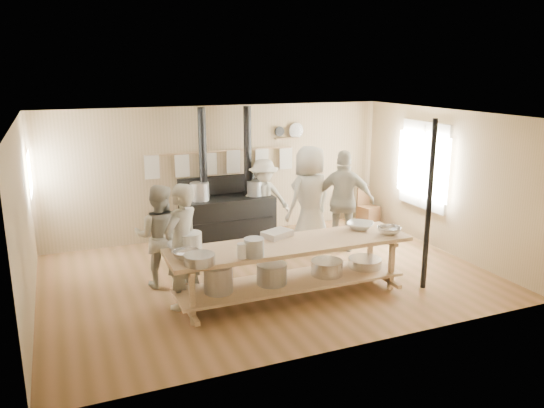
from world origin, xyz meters
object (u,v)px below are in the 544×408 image
object	(u,v)px
roasting_pan	(277,234)
cook_right	(344,201)
stove	(227,214)
cook_far_left	(182,247)
chair	(368,213)
cook_center	(310,199)
prep_table	(290,264)
cook_left	(160,236)
cook_by_window	(264,199)

from	to	relation	value
roasting_pan	cook_right	bearing A→B (deg)	33.62
stove	cook_far_left	size ratio (longest dim) A/B	1.45
chair	cook_center	bearing A→B (deg)	-165.34
prep_table	roasting_pan	size ratio (longest dim) A/B	8.39
cook_center	chair	distance (m)	2.34
cook_left	cook_center	world-z (taller)	cook_center
stove	cook_left	distance (m)	2.48
prep_table	chair	xyz separation A→B (m)	(3.15, 2.87, -0.28)
prep_table	cook_right	xyz separation A→B (m)	(1.78, 1.56, 0.42)
stove	chair	bearing A→B (deg)	-2.76
prep_table	chair	bearing A→B (deg)	42.25
cook_center	prep_table	bearing A→B (deg)	38.20
cook_center	chair	bearing A→B (deg)	-169.55
stove	cook_far_left	distance (m)	3.13
stove	cook_left	xyz separation A→B (m)	(-1.66, -1.82, 0.28)
stove	cook_center	bearing A→B (deg)	-45.09
prep_table	cook_left	xyz separation A→B (m)	(-1.66, 1.19, 0.28)
prep_table	cook_left	distance (m)	2.06
roasting_pan	chair	bearing A→B (deg)	38.19
stove	cook_left	bearing A→B (deg)	-132.29
stove	cook_right	world-z (taller)	stove
cook_left	cook_center	distance (m)	2.94
roasting_pan	cook_by_window	bearing A→B (deg)	72.77
cook_right	cook_by_window	world-z (taller)	cook_right
cook_far_left	prep_table	bearing A→B (deg)	130.19
stove	cook_by_window	distance (m)	0.78
cook_far_left	roasting_pan	distance (m)	1.45
stove	cook_far_left	bearing A→B (deg)	-119.29
cook_by_window	cook_far_left	bearing A→B (deg)	-123.84
stove	cook_by_window	xyz separation A→B (m)	(0.71, -0.17, 0.27)
cook_center	cook_right	size ratio (longest dim) A/B	1.04
cook_right	cook_center	bearing A→B (deg)	5.80
cook_far_left	cook_left	world-z (taller)	cook_far_left
cook_far_left	chair	xyz separation A→B (m)	(4.67, 2.55, -0.66)
stove	cook_center	world-z (taller)	stove
prep_table	cook_by_window	bearing A→B (deg)	75.95
prep_table	cook_center	xyz separation A→B (m)	(1.21, 1.81, 0.46)
cook_left	roasting_pan	bearing A→B (deg)	173.56
prep_table	cook_right	world-z (taller)	cook_right
cook_far_left	cook_left	distance (m)	0.90
cook_far_left	cook_right	size ratio (longest dim) A/B	0.95
cook_center	cook_right	bearing A→B (deg)	138.38
cook_far_left	chair	world-z (taller)	cook_far_left
chair	cook_right	bearing A→B (deg)	-150.31
stove	prep_table	bearing A→B (deg)	-90.04
cook_far_left	cook_by_window	bearing A→B (deg)	-169.50
cook_far_left	roasting_pan	xyz separation A→B (m)	(1.45, 0.02, 0.00)
stove	cook_center	size ratio (longest dim) A/B	1.33
prep_table	cook_far_left	distance (m)	1.59
cook_by_window	cook_center	bearing A→B (deg)	-57.16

